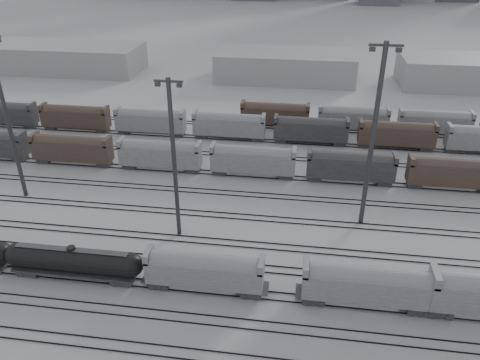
# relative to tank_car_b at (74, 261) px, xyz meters

# --- Properties ---
(ground) EXTENTS (900.00, 900.00, 0.00)m
(ground) POSITION_rel_tank_car_b_xyz_m (10.84, -1.00, -2.58)
(ground) COLOR #B4B4B9
(ground) RESTS_ON ground
(tracks) EXTENTS (220.00, 71.50, 0.16)m
(tracks) POSITION_rel_tank_car_b_xyz_m (10.84, 16.50, -2.50)
(tracks) COLOR black
(tracks) RESTS_ON ground
(tank_car_b) EXTENTS (18.07, 3.01, 4.47)m
(tank_car_b) POSITION_rel_tank_car_b_xyz_m (0.00, 0.00, 0.00)
(tank_car_b) COLOR #242427
(tank_car_b) RESTS_ON ground
(hopper_car_a) EXTENTS (14.29, 2.84, 5.11)m
(hopper_car_a) POSITION_rel_tank_car_b_xyz_m (16.73, 0.00, 0.57)
(hopper_car_a) COLOR #242427
(hopper_car_a) RESTS_ON ground
(hopper_car_b) EXTENTS (15.02, 2.98, 5.37)m
(hopper_car_b) POSITION_rel_tank_car_b_xyz_m (35.85, 0.00, 0.74)
(hopper_car_b) COLOR #242427
(hopper_car_b) RESTS_ON ground
(light_mast_b) EXTENTS (4.22, 0.68, 26.37)m
(light_mast_b) POSITION_rel_tank_car_b_xyz_m (-17.75, 18.52, 11.41)
(light_mast_b) COLOR #353538
(light_mast_b) RESTS_ON ground
(light_mast_c) EXTENTS (3.69, 0.59, 23.09)m
(light_mast_c) POSITION_rel_tank_car_b_xyz_m (10.46, 11.30, 9.67)
(light_mast_c) COLOR #353538
(light_mast_c) RESTS_ON ground
(light_mast_d) EXTENTS (4.30, 0.69, 26.88)m
(light_mast_d) POSITION_rel_tank_car_b_xyz_m (36.84, 18.16, 11.68)
(light_mast_d) COLOR #353538
(light_mast_d) RESTS_ON ground
(bg_string_near) EXTENTS (151.00, 3.00, 5.60)m
(bg_string_near) POSITION_rel_tank_car_b_xyz_m (18.84, 31.00, 0.22)
(bg_string_near) COLOR gray
(bg_string_near) RESTS_ON ground
(bg_string_mid) EXTENTS (151.00, 3.00, 5.60)m
(bg_string_mid) POSITION_rel_tank_car_b_xyz_m (28.84, 47.00, 0.22)
(bg_string_mid) COLOR #242427
(bg_string_mid) RESTS_ON ground
(bg_string_far) EXTENTS (66.00, 3.00, 5.60)m
(bg_string_far) POSITION_rel_tank_car_b_xyz_m (46.34, 55.00, 0.22)
(bg_string_far) COLOR #44332B
(bg_string_far) RESTS_ON ground
(warehouse_left) EXTENTS (50.00, 18.00, 8.00)m
(warehouse_left) POSITION_rel_tank_car_b_xyz_m (-49.16, 94.00, 1.42)
(warehouse_left) COLOR gray
(warehouse_left) RESTS_ON ground
(warehouse_mid) EXTENTS (40.00, 18.00, 8.00)m
(warehouse_mid) POSITION_rel_tank_car_b_xyz_m (20.84, 94.00, 1.42)
(warehouse_mid) COLOR gray
(warehouse_mid) RESTS_ON ground
(warehouse_right) EXTENTS (35.00, 18.00, 8.00)m
(warehouse_right) POSITION_rel_tank_car_b_xyz_m (70.84, 94.00, 1.42)
(warehouse_right) COLOR gray
(warehouse_right) RESTS_ON ground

